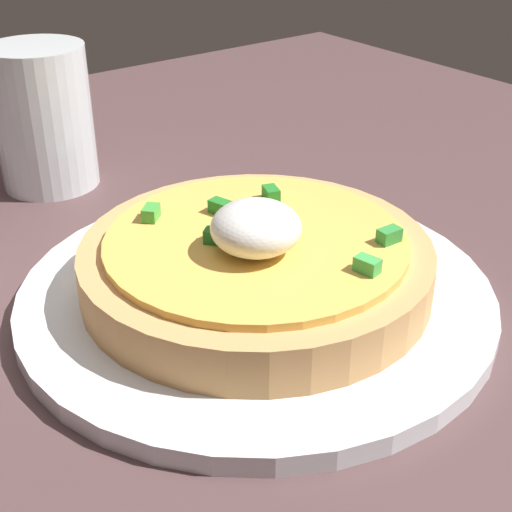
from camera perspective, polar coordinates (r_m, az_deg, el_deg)
dining_table at (r=54.88cm, az=-4.93°, el=2.13°), size 90.38×73.86×2.98cm
plate at (r=42.95cm, az=-0.00°, el=-2.99°), size 27.20×27.20×1.15cm
pizza at (r=41.70cm, az=0.00°, el=-0.41°), size 19.85×19.85×5.94cm
cup_near at (r=58.77cm, az=-16.01°, el=10.01°), size 7.29×7.29×10.70cm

